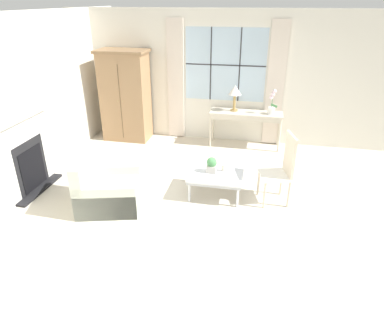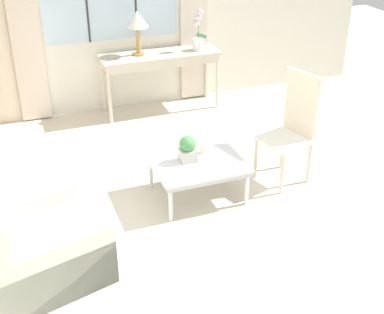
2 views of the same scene
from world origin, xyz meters
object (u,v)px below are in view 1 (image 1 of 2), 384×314
object	(u,v)px
armoire	(126,96)
potted_plant_small	(212,165)
console_table	(246,116)
armchair_upholstered	(107,190)
table_lamp	(235,91)
pillar_candle	(224,168)
fireplace	(23,150)
coffee_table	(216,176)
side_chair_wooden	(283,166)
potted_orchid	(272,105)

from	to	relation	value
armoire	potted_plant_small	world-z (taller)	armoire
console_table	armchair_upholstered	bearing A→B (deg)	-124.33
table_lamp	pillar_candle	distance (m)	2.24
fireplace	coffee_table	bearing A→B (deg)	8.79
potted_plant_small	coffee_table	bearing A→B (deg)	-26.86
potted_plant_small	console_table	bearing A→B (deg)	79.19
armchair_upholstered	potted_plant_small	world-z (taller)	armchair_upholstered
console_table	side_chair_wooden	size ratio (longest dim) A/B	1.36
console_table	table_lamp	world-z (taller)	table_lamp
pillar_candle	console_table	bearing A→B (deg)	83.87
table_lamp	potted_orchid	size ratio (longest dim) A/B	1.05
armchair_upholstered	pillar_candle	xyz separation A→B (m)	(1.72, 0.78, 0.17)
side_chair_wooden	pillar_candle	distance (m)	0.95
side_chair_wooden	potted_plant_small	xyz separation A→B (m)	(-1.11, 0.04, -0.11)
coffee_table	potted_plant_small	xyz separation A→B (m)	(-0.09, 0.04, 0.17)
potted_orchid	table_lamp	bearing A→B (deg)	174.65
fireplace	side_chair_wooden	world-z (taller)	fireplace
armoire	table_lamp	bearing A→B (deg)	2.58
potted_plant_small	pillar_candle	xyz separation A→B (m)	(0.19, 0.08, -0.08)
console_table	table_lamp	size ratio (longest dim) A/B	2.77
table_lamp	pillar_candle	xyz separation A→B (m)	(0.04, -2.11, -0.76)
pillar_candle	table_lamp	bearing A→B (deg)	91.14
console_table	armchair_upholstered	size ratio (longest dim) A/B	1.38
fireplace	coffee_table	size ratio (longest dim) A/B	2.51
armchair_upholstered	pillar_candle	bearing A→B (deg)	24.45
armchair_upholstered	armoire	bearing A→B (deg)	104.71
armoire	pillar_candle	distance (m)	3.22
armoire	armchair_upholstered	world-z (taller)	armoire
potted_orchid	armchair_upholstered	bearing A→B (deg)	-131.14
armchair_upholstered	side_chair_wooden	world-z (taller)	side_chair_wooden
potted_orchid	armchair_upholstered	size ratio (longest dim) A/B	0.47
console_table	potted_plant_small	xyz separation A→B (m)	(-0.41, -2.14, -0.17)
armoire	pillar_candle	size ratio (longest dim) A/B	16.89
armchair_upholstered	pillar_candle	distance (m)	1.90
armoire	side_chair_wooden	bearing A→B (deg)	-32.13
fireplace	armchair_upholstered	bearing A→B (deg)	-6.91
table_lamp	side_chair_wooden	size ratio (longest dim) A/B	0.49
potted_plant_small	armoire	bearing A→B (deg)	137.44
fireplace	pillar_candle	world-z (taller)	fireplace
potted_orchid	pillar_candle	size ratio (longest dim) A/B	4.46
armoire	armchair_upholstered	distance (m)	2.97
potted_orchid	pillar_candle	world-z (taller)	potted_orchid
side_chair_wooden	pillar_candle	size ratio (longest dim) A/B	9.60
armoire	coffee_table	bearing A→B (deg)	-42.09
potted_orchid	potted_plant_small	size ratio (longest dim) A/B	2.05
table_lamp	potted_orchid	distance (m)	0.82
console_table	potted_orchid	xyz separation A→B (m)	(0.52, -0.03, 0.28)
fireplace	armoire	world-z (taller)	fireplace
side_chair_wooden	coffee_table	size ratio (longest dim) A/B	1.31
fireplace	table_lamp	bearing A→B (deg)	40.61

